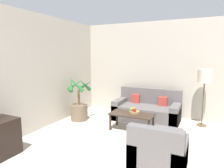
{
  "coord_description": "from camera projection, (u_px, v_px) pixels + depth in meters",
  "views": [
    {
      "loc": [
        0.52,
        0.18,
        1.77
      ],
      "look_at": [
        -1.74,
        4.87,
        1.0
      ],
      "focal_mm": 32.0,
      "sensor_mm": 36.0,
      "label": 1
    }
  ],
  "objects": [
    {
      "name": "armchair",
      "position": [
        159.0,
        155.0,
        3.04
      ],
      "size": [
        0.78,
        0.81,
        0.79
      ],
      "color": "#605B5B",
      "rests_on": "ground_plane"
    },
    {
      "name": "apple_green",
      "position": [
        132.0,
        109.0,
        4.69
      ],
      "size": [
        0.08,
        0.08,
        0.08
      ],
      "color": "olive",
      "rests_on": "fruit_bowl"
    },
    {
      "name": "wall_left",
      "position": [
        13.0,
        75.0,
        4.05
      ],
      "size": [
        0.06,
        7.48,
        2.7
      ],
      "color": "#BCB2A3",
      "rests_on": "ground_plane"
    },
    {
      "name": "apple_red",
      "position": [
        135.0,
        110.0,
        4.63
      ],
      "size": [
        0.08,
        0.08,
        0.08
      ],
      "color": "red",
      "rests_on": "fruit_bowl"
    },
    {
      "name": "fruit_bowl",
      "position": [
        134.0,
        112.0,
        4.67
      ],
      "size": [
        0.25,
        0.25,
        0.05
      ],
      "color": "#997A4C",
      "rests_on": "coffee_table"
    },
    {
      "name": "ottoman",
      "position": [
        166.0,
        140.0,
        3.78
      ],
      "size": [
        0.55,
        0.55,
        0.35
      ],
      "color": "#605B5B",
      "rests_on": "ground_plane"
    },
    {
      "name": "floor_lamp",
      "position": [
        205.0,
        79.0,
        4.84
      ],
      "size": [
        0.33,
        0.33,
        1.42
      ],
      "color": "brown",
      "rests_on": "ground_plane"
    },
    {
      "name": "sofa_loveseat",
      "position": [
        147.0,
        110.0,
        5.41
      ],
      "size": [
        1.72,
        0.85,
        0.84
      ],
      "color": "#605B5B",
      "rests_on": "ground_plane"
    },
    {
      "name": "orange_fruit",
      "position": [
        134.0,
        109.0,
        4.74
      ],
      "size": [
        0.08,
        0.08,
        0.08
      ],
      "color": "orange",
      "rests_on": "fruit_bowl"
    },
    {
      "name": "potted_palm",
      "position": [
        79.0,
        106.0,
        5.42
      ],
      "size": [
        0.69,
        0.68,
        1.22
      ],
      "color": "brown",
      "rests_on": "ground_plane"
    },
    {
      "name": "wall_back",
      "position": [
        187.0,
        70.0,
        5.39
      ],
      "size": [
        7.62,
        0.06,
        2.7
      ],
      "color": "#BCB2A3",
      "rests_on": "ground_plane"
    },
    {
      "name": "coffee_table",
      "position": [
        132.0,
        116.0,
        4.65
      ],
      "size": [
        1.01,
        0.48,
        0.41
      ],
      "color": "#38281E",
      "rests_on": "ground_plane"
    }
  ]
}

